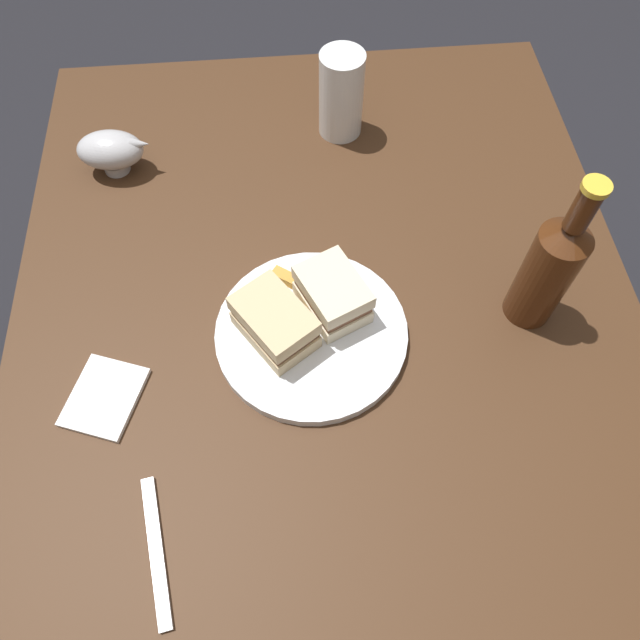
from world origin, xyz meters
name	(u,v)px	position (x,y,z in m)	size (l,w,h in m)	color
ground_plane	(325,470)	(0.00, 0.00, 0.00)	(6.00, 6.00, 0.00)	black
dining_table	(326,417)	(0.00, 0.00, 0.38)	(1.24, 0.94, 0.76)	#422816
plate	(311,333)	(-0.02, 0.03, 0.77)	(0.28, 0.28, 0.02)	white
sandwich_half_left	(333,295)	(0.02, -0.01, 0.81)	(0.13, 0.11, 0.06)	beige
sandwich_half_right	(275,323)	(-0.02, 0.08, 0.81)	(0.14, 0.13, 0.06)	#CCB284
potato_wedge_front	(296,308)	(0.02, 0.05, 0.79)	(0.05, 0.02, 0.01)	gold
potato_wedge_middle	(320,279)	(0.06, 0.01, 0.79)	(0.06, 0.02, 0.02)	gold
potato_wedge_back	(289,280)	(0.07, 0.05, 0.79)	(0.06, 0.02, 0.02)	gold
pint_glass	(341,100)	(0.41, -0.06, 0.83)	(0.08, 0.08, 0.15)	white
gravy_boat	(111,150)	(0.34, 0.33, 0.81)	(0.08, 0.13, 0.07)	#B7B7BC
cider_bottle	(549,267)	(0.00, -0.30, 0.87)	(0.07, 0.07, 0.27)	#47230F
napkin	(104,397)	(-0.09, 0.32, 0.77)	(0.11, 0.09, 0.01)	white
fork	(156,551)	(-0.30, 0.24, 0.77)	(0.18, 0.02, 0.01)	silver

